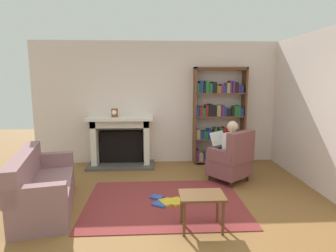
# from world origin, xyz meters

# --- Properties ---
(ground) EXTENTS (14.00, 14.00, 0.00)m
(ground) POSITION_xyz_m (0.00, 0.00, 0.00)
(ground) COLOR brown
(back_wall) EXTENTS (5.60, 0.10, 2.70)m
(back_wall) POSITION_xyz_m (0.00, 2.55, 1.35)
(back_wall) COLOR beige
(back_wall) RESTS_ON ground
(side_wall_right) EXTENTS (0.10, 5.20, 2.70)m
(side_wall_right) POSITION_xyz_m (2.65, 1.25, 1.35)
(side_wall_right) COLOR beige
(side_wall_right) RESTS_ON ground
(area_rug) EXTENTS (2.40, 1.80, 0.01)m
(area_rug) POSITION_xyz_m (0.00, 0.30, 0.01)
(area_rug) COLOR maroon
(area_rug) RESTS_ON ground
(fireplace) EXTENTS (1.44, 0.64, 1.09)m
(fireplace) POSITION_xyz_m (-0.87, 2.30, 0.58)
(fireplace) COLOR #4C4742
(fireplace) RESTS_ON ground
(mantel_clock) EXTENTS (0.14, 0.14, 0.18)m
(mantel_clock) POSITION_xyz_m (-0.98, 2.20, 1.18)
(mantel_clock) COLOR brown
(mantel_clock) RESTS_ON fireplace
(bookshelf) EXTENTS (1.14, 0.32, 2.14)m
(bookshelf) POSITION_xyz_m (1.29, 2.33, 1.03)
(bookshelf) COLOR brown
(bookshelf) RESTS_ON ground
(armchair_reading) EXTENTS (0.89, 0.88, 0.97)m
(armchair_reading) POSITION_xyz_m (1.27, 1.13, 0.42)
(armchair_reading) COLOR #331E14
(armchair_reading) RESTS_ON ground
(seated_reader) EXTENTS (0.57, 0.59, 1.14)m
(seated_reader) POSITION_xyz_m (1.20, 1.22, 0.62)
(seated_reader) COLOR silver
(seated_reader) RESTS_ON ground
(sofa_floral) EXTENTS (1.07, 1.82, 0.85)m
(sofa_floral) POSITION_xyz_m (-1.80, 0.20, 0.32)
(sofa_floral) COLOR #8A6267
(sofa_floral) RESTS_ON ground
(side_table) EXTENTS (0.56, 0.39, 0.47)m
(side_table) POSITION_xyz_m (0.43, -0.50, 0.39)
(side_table) COLOR brown
(side_table) RESTS_ON ground
(scattered_books) EXTENTS (0.55, 0.49, 0.03)m
(scattered_books) POSITION_xyz_m (0.03, 0.28, 0.03)
(scattered_books) COLOR #334CA5
(scattered_books) RESTS_ON area_rug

